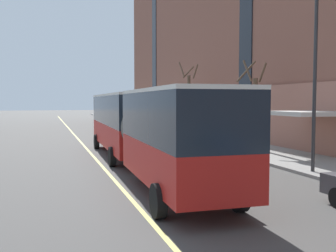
# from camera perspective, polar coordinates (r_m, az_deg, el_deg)

# --- Properties ---
(ground_plane) EXTENTS (260.00, 260.00, 0.00)m
(ground_plane) POSITION_cam_1_polar(r_m,az_deg,el_deg) (15.77, -0.58, -8.39)
(ground_plane) COLOR #4C4947
(sidewalk) EXTENTS (4.77, 160.00, 0.15)m
(sidewalk) POSITION_cam_1_polar(r_m,az_deg,el_deg) (22.33, 18.95, -4.82)
(sidewalk) COLOR gray
(sidewalk) RESTS_ON ground
(city_bus) EXTENTS (3.18, 20.24, 3.70)m
(city_bus) POSITION_cam_1_polar(r_m,az_deg,el_deg) (19.32, -4.22, 0.23)
(city_bus) COLOR red
(city_bus) RESTS_ON ground
(parked_car_champagne_0) EXTENTS (2.04, 4.31, 1.56)m
(parked_car_champagne_0) POSITION_cam_1_polar(r_m,az_deg,el_deg) (23.59, 6.81, -2.47)
(parked_car_champagne_0) COLOR #BCAD89
(parked_car_champagne_0) RESTS_ON ground
(parked_car_white_1) EXTENTS (2.05, 4.60, 1.56)m
(parked_car_white_1) POSITION_cam_1_polar(r_m,az_deg,el_deg) (42.91, -4.63, 0.30)
(parked_car_white_1) COLOR silver
(parked_car_white_1) RESTS_ON ground
(street_tree_far_uptown) EXTENTS (1.71, 1.71, 5.85)m
(street_tree_far_uptown) POSITION_cam_1_polar(r_m,az_deg,el_deg) (26.22, 12.40, 2.91)
(street_tree_far_uptown) COLOR brown
(street_tree_far_uptown) RESTS_ON sidewalk
(street_tree_far_downtown) EXTENTS (1.55, 1.52, 6.85)m
(street_tree_far_downtown) POSITION_cam_1_polar(r_m,az_deg,el_deg) (37.38, 3.03, 3.88)
(street_tree_far_downtown) COLOR brown
(street_tree_far_downtown) RESTS_ON sidewalk
(street_lamp) EXTENTS (0.36, 1.48, 7.68)m
(street_lamp) POSITION_cam_1_polar(r_m,az_deg,el_deg) (18.42, 20.98, 8.08)
(street_lamp) COLOR #2D2D30
(street_lamp) RESTS_ON sidewalk
(lane_centerline) EXTENTS (0.16, 140.00, 0.01)m
(lane_centerline) POSITION_cam_1_polar(r_m,az_deg,el_deg) (18.26, -8.69, -6.75)
(lane_centerline) COLOR #E0D66B
(lane_centerline) RESTS_ON ground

